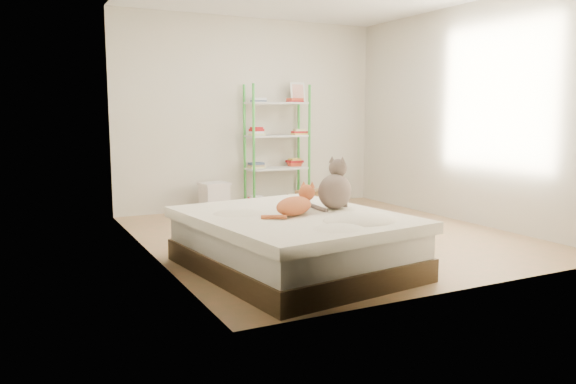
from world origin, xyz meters
TOP-DOWN VIEW (x-y plane):
  - room at (0.00, 0.00)m, footprint 3.81×4.21m
  - bed at (-0.95, -1.05)m, footprint 1.74×2.07m
  - orange_cat at (-0.98, -1.11)m, footprint 0.55×0.47m
  - grey_cat at (-0.52, -1.00)m, footprint 0.50×0.49m
  - shelf_unit at (0.31, 1.88)m, footprint 0.89×0.36m
  - cardboard_box at (0.44, 0.92)m, footprint 0.55×0.54m
  - white_bin at (-0.65, 1.80)m, footprint 0.39×0.36m

SIDE VIEW (x-z plane):
  - cardboard_box at x=0.44m, z-range -0.02..0.38m
  - white_bin at x=-0.65m, z-range 0.00..0.42m
  - bed at x=-0.95m, z-range 0.00..0.48m
  - orange_cat at x=-0.98m, z-range 0.48..0.68m
  - grey_cat at x=-0.52m, z-range 0.48..0.92m
  - shelf_unit at x=0.31m, z-range -0.05..1.70m
  - room at x=0.00m, z-range 0.00..2.61m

